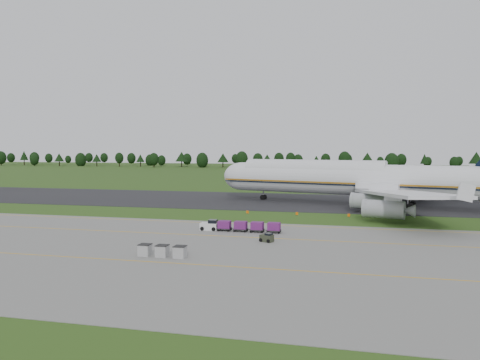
% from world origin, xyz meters
% --- Properties ---
extents(ground, '(600.00, 600.00, 0.00)m').
position_xyz_m(ground, '(0.00, 0.00, 0.00)').
color(ground, '#284615').
rests_on(ground, ground).
extents(apron, '(300.00, 52.00, 0.06)m').
position_xyz_m(apron, '(0.00, -34.00, 0.03)').
color(apron, slate).
rests_on(apron, ground).
extents(taxiway, '(300.00, 40.00, 0.08)m').
position_xyz_m(taxiway, '(0.00, 28.00, 0.04)').
color(taxiway, black).
rests_on(taxiway, ground).
extents(apron_markings, '(300.00, 30.20, 0.01)m').
position_xyz_m(apron_markings, '(0.00, -26.98, 0.06)').
color(apron_markings, '#D8990C').
rests_on(apron_markings, apron).
extents(tree_line, '(528.58, 22.37, 11.61)m').
position_xyz_m(tree_line, '(6.58, 220.87, 6.27)').
color(tree_line, black).
rests_on(tree_line, ground).
extents(aircraft, '(79.60, 75.10, 22.27)m').
position_xyz_m(aircraft, '(22.91, 24.35, 6.36)').
color(aircraft, silver).
rests_on(aircraft, ground).
extents(baggage_train, '(13.65, 1.74, 1.68)m').
position_xyz_m(baggage_train, '(2.44, -17.36, 0.95)').
color(baggage_train, silver).
rests_on(baggage_train, apron).
extents(utility_cart, '(2.19, 1.79, 1.04)m').
position_xyz_m(utility_cart, '(8.43, -24.75, 0.57)').
color(utility_cart, '#2F3324').
rests_on(utility_cart, apron).
extents(uld_row, '(6.33, 1.53, 1.51)m').
position_xyz_m(uld_row, '(-2.93, -37.18, 0.82)').
color(uld_row, '#A1A1A1').
rests_on(uld_row, apron).
extents(edge_markers, '(32.03, 0.30, 0.60)m').
position_xyz_m(edge_markers, '(15.00, 4.12, 0.27)').
color(edge_markers, '#F36107').
rests_on(edge_markers, ground).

